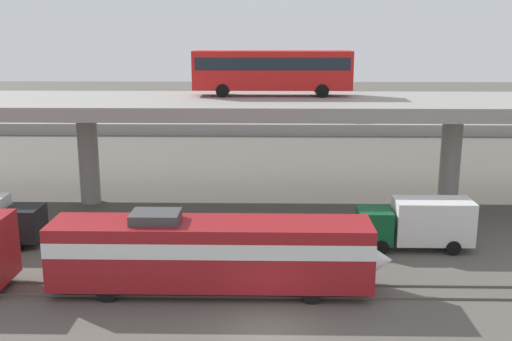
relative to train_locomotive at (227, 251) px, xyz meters
name	(u,v)px	position (x,y,z in m)	size (l,w,h in m)	color
ground_plane	(268,330)	(2.05, -4.00, -2.19)	(260.00, 260.00, 0.00)	#565149
rail_strip_near	(268,297)	(2.05, -0.75, -2.13)	(110.00, 0.12, 0.12)	#59544C
rail_strip_far	(268,285)	(2.05, 0.75, -2.13)	(110.00, 0.12, 0.12)	#59544C
train_locomotive	(227,251)	(0.00, 0.00, 0.00)	(17.02, 3.04, 4.18)	maroon
highway_overpass	(269,108)	(2.05, 16.00, 5.08)	(96.00, 11.18, 7.98)	gray
transit_bus_on_overpass	(272,69)	(2.33, 18.04, 7.85)	(12.00, 2.68, 3.40)	red
service_truck_east	(418,222)	(11.05, 6.45, -0.55)	(6.80, 2.46, 3.04)	#0C4C26
pier_parking_lot	(268,124)	(2.05, 51.00, -1.48)	(78.99, 10.16, 1.43)	gray
parked_car_0	(351,116)	(12.63, 48.56, 0.01)	(4.62, 1.96, 1.50)	black
parked_car_1	(187,114)	(-8.57, 50.07, 0.01)	(4.38, 1.91, 1.50)	#0C4C26
parked_car_2	(339,111)	(11.54, 53.27, 0.01)	(4.66, 1.96, 1.50)	#9E998C
parked_car_3	(241,114)	(-1.48, 49.53, 0.01)	(4.46, 1.93, 1.50)	silver
parked_car_4	(22,111)	(-31.32, 52.26, 0.01)	(4.31, 1.90, 1.50)	#9E998C
parked_car_5	(502,113)	(32.80, 51.28, 0.01)	(4.07, 1.95, 1.50)	maroon
parked_car_6	(439,111)	(25.07, 53.06, 0.01)	(4.11, 1.99, 1.50)	navy
parked_car_7	(63,115)	(-24.51, 48.64, 0.01)	(4.13, 1.91, 1.50)	#B7B7BC
harbor_water	(269,108)	(2.05, 74.00, -2.19)	(140.00, 36.00, 0.01)	#2D5170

